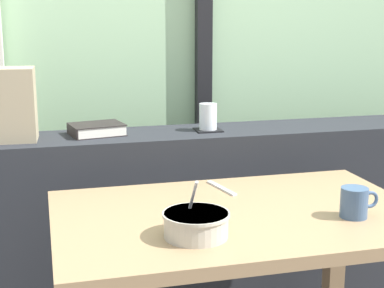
{
  "coord_description": "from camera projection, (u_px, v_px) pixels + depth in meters",
  "views": [
    {
      "loc": [
        -0.56,
        -1.59,
        1.27
      ],
      "look_at": [
        -0.02,
        0.48,
        0.79
      ],
      "focal_mm": 54.56,
      "sensor_mm": 36.0,
      "label": 1
    }
  ],
  "objects": [
    {
      "name": "window_divider_post",
      "position": [
        204.0,
        8.0,
        2.61
      ],
      "size": [
        0.07,
        0.05,
        2.6
      ],
      "primitive_type": "cube",
      "color": "black",
      "rests_on": "ground"
    },
    {
      "name": "dark_console_ledge",
      "position": [
        192.0,
        232.0,
        2.35
      ],
      "size": [
        2.8,
        0.3,
        0.83
      ],
      "primitive_type": "cube",
      "color": "#23262B",
      "rests_on": "ground"
    },
    {
      "name": "breakfast_table",
      "position": [
        238.0,
        250.0,
        1.7
      ],
      "size": [
        1.05,
        0.68,
        0.72
      ],
      "color": "#826849",
      "rests_on": "ground"
    },
    {
      "name": "coaster_square",
      "position": [
        208.0,
        130.0,
        2.27
      ],
      "size": [
        0.1,
        0.1,
        0.0
      ],
      "primitive_type": "cube",
      "color": "black",
      "rests_on": "dark_console_ledge"
    },
    {
      "name": "juice_glass",
      "position": [
        208.0,
        118.0,
        2.26
      ],
      "size": [
        0.07,
        0.07,
        0.1
      ],
      "color": "white",
      "rests_on": "coaster_square"
    },
    {
      "name": "closed_book",
      "position": [
        96.0,
        129.0,
        2.19
      ],
      "size": [
        0.22,
        0.18,
        0.04
      ],
      "color": "black",
      "rests_on": "dark_console_ledge"
    },
    {
      "name": "soup_bowl",
      "position": [
        196.0,
        225.0,
        1.48
      ],
      "size": [
        0.17,
        0.17,
        0.15
      ],
      "color": "#BCB7A8",
      "rests_on": "breakfast_table"
    },
    {
      "name": "fork_utensil",
      "position": [
        221.0,
        188.0,
        1.89
      ],
      "size": [
        0.05,
        0.17,
        0.01
      ],
      "primitive_type": "cube",
      "rotation": [
        0.0,
        0.0,
        0.21
      ],
      "color": "silver",
      "rests_on": "breakfast_table"
    },
    {
      "name": "ceramic_mug",
      "position": [
        355.0,
        202.0,
        1.62
      ],
      "size": [
        0.11,
        0.08,
        0.08
      ],
      "color": "#3D567A",
      "rests_on": "breakfast_table"
    }
  ]
}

